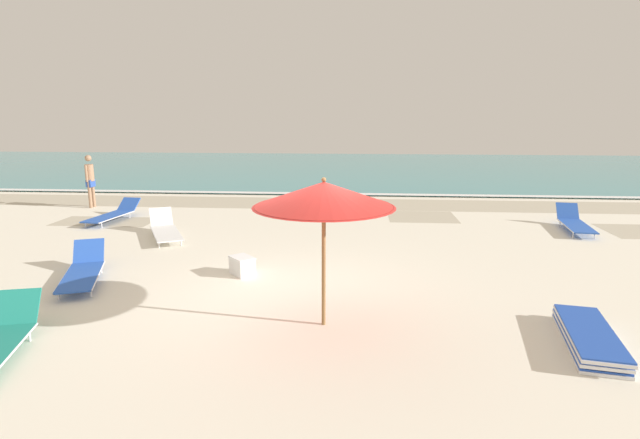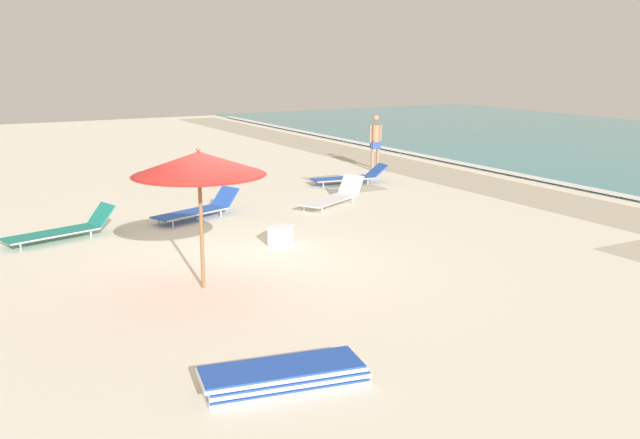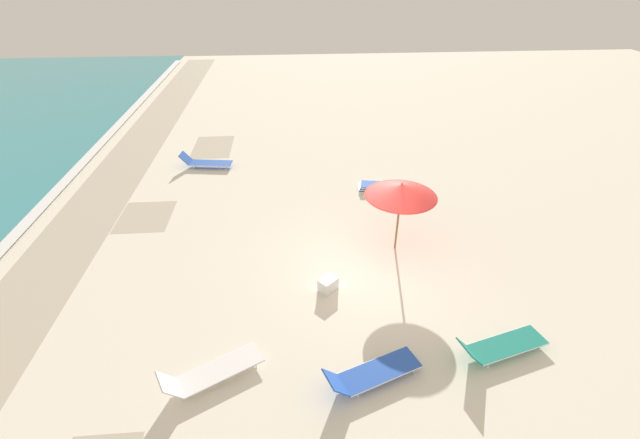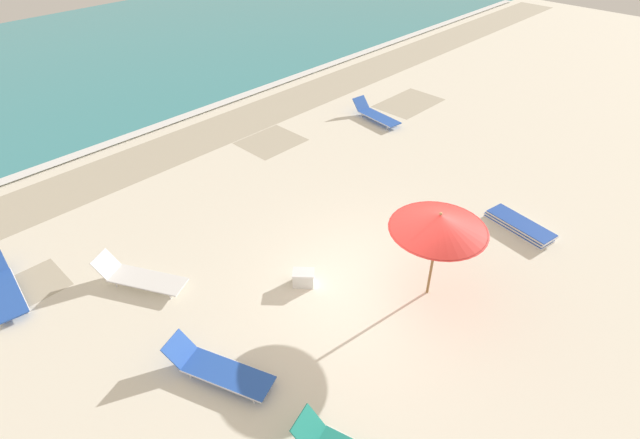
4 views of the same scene
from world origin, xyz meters
The scene contains 9 objects.
ground_plane centered at (0.00, 0.01, -0.08)m, with size 60.00×60.00×0.16m.
ocean_water centered at (0.00, 20.51, 0.03)m, with size 60.00×19.09×0.07m.
beach_umbrella centered at (0.61, -0.88, 1.99)m, with size 2.08×2.08×2.25m.
lounger_stack centered at (4.31, -1.28, 0.12)m, with size 0.94×1.96×0.24m.
sun_lounger_under_umbrella centered at (-6.15, 6.00, 0.21)m, with size 0.86×2.27×0.52m.
sun_lounger_beside_umbrella centered at (6.98, 5.80, 0.22)m, with size 0.88×2.18×0.59m.
sun_lounger_near_water_left centered at (-4.08, 0.72, 0.22)m, with size 1.33×2.23×0.59m.
sun_lounger_mid_beach_solo centered at (-3.80, 4.10, 0.22)m, with size 1.53×2.17×0.62m.
cooler_box centered at (-1.16, 1.36, 0.19)m, with size 0.60×0.61×0.37m.
Camera 4 is at (-7.02, -4.83, 8.10)m, focal length 28.00 mm.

